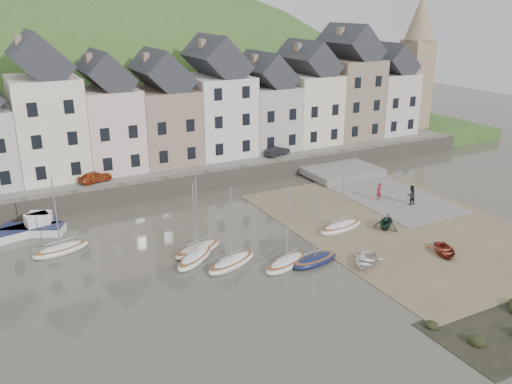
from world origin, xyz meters
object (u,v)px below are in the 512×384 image
sailboat_0 (61,249)px  car_right (277,151)px  rowboat_white (366,260)px  rowboat_red (445,251)px  rowboat_green (386,221)px  person_dark (411,195)px  car_left (95,177)px  person_red (379,191)px

sailboat_0 → car_right: size_ratio=1.91×
rowboat_white → rowboat_red: size_ratio=1.06×
rowboat_green → car_right: 19.67m
person_dark → car_left: 30.55m
person_dark → rowboat_white: bearing=34.0°
rowboat_white → car_left: (-14.18, 24.06, 1.77)m
rowboat_green → rowboat_red: bearing=-27.4°
car_left → car_right: size_ratio=0.98×
sailboat_0 → car_right: (25.87, 11.32, 1.88)m
person_red → car_right: car_right is taller
rowboat_red → car_right: size_ratio=0.88×
sailboat_0 → person_red: sailboat_0 is taller
rowboat_red → person_red: bearing=102.0°
rowboat_green → car_right: (0.65, 19.60, 1.44)m
sailboat_0 → car_left: size_ratio=1.94×
rowboat_white → person_dark: person_dark is taller
person_red → person_dark: bearing=116.3°
person_dark → car_left: bearing=-32.0°
rowboat_green → person_dark: size_ratio=1.30×
rowboat_red → person_red: person_red is taller
sailboat_0 → rowboat_green: bearing=-18.2°
rowboat_red → person_dark: size_ratio=1.54×
rowboat_red → car_left: 32.87m
rowboat_green → person_red: bearing=111.5°
rowboat_red → car_right: bearing=118.2°
person_dark → car_right: 17.14m
sailboat_0 → person_dark: bearing=-9.1°
sailboat_0 → rowboat_red: sailboat_0 is taller
rowboat_red → car_left: size_ratio=0.90×
rowboat_green → car_left: bearing=-167.9°
rowboat_green → person_red: size_ratio=1.46×
person_red → person_dark: size_ratio=0.89×
rowboat_red → person_dark: bearing=88.8°
rowboat_red → rowboat_green: bearing=124.3°
sailboat_0 → car_right: 28.30m
rowboat_white → sailboat_0: bearing=-161.3°
person_dark → sailboat_0: bearing=-8.9°
car_left → car_right: (20.63, 0.00, -0.01)m
sailboat_0 → rowboat_white: size_ratio=2.03×
sailboat_0 → person_red: (29.26, -2.52, 0.70)m
rowboat_red → car_left: bearing=157.1°
car_right → rowboat_red: bearing=160.9°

